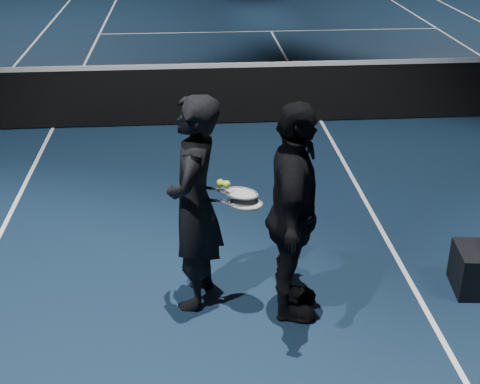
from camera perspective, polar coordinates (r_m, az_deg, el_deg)
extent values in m
plane|color=#0E1E32|center=(10.53, 6.91, 6.04)|extent=(36.00, 36.00, 0.00)
cube|color=black|center=(10.39, 7.04, 8.37)|extent=(12.80, 0.02, 0.86)
cube|color=white|center=(10.26, 7.18, 10.85)|extent=(12.80, 0.03, 0.07)
imported|color=black|center=(5.70, -3.91, -1.04)|extent=(0.62, 0.80, 1.93)
imported|color=black|center=(5.53, 4.56, -1.93)|extent=(0.65, 1.19, 1.93)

